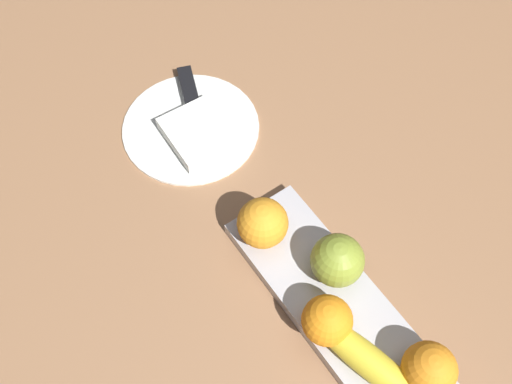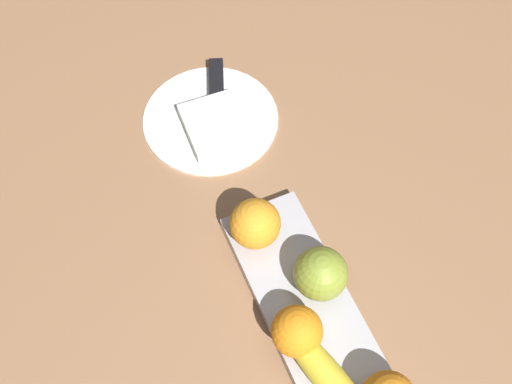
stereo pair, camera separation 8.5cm
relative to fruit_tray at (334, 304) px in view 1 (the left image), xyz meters
name	(u,v)px [view 1 (the left image)]	position (x,y,z in m)	size (l,w,h in m)	color
ground_plane	(355,320)	(0.03, 0.01, -0.01)	(2.40, 2.40, 0.00)	#956948
fruit_tray	(334,304)	(0.00, 0.00, 0.00)	(0.36, 0.12, 0.02)	#B2B0B6
apple	(337,260)	(-0.03, 0.03, 0.05)	(0.07, 0.07, 0.07)	olive
banana	(368,361)	(0.09, -0.02, 0.03)	(0.19, 0.04, 0.04)	yellow
orange_near_apple	(263,223)	(-0.14, -0.02, 0.05)	(0.07, 0.07, 0.07)	orange
orange_near_banana	(327,320)	(0.02, -0.04, 0.04)	(0.07, 0.07, 0.07)	orange
orange_center	(429,369)	(0.14, 0.03, 0.04)	(0.07, 0.07, 0.07)	orange
dinner_plate	(191,127)	(-0.37, 0.00, -0.01)	(0.22, 0.22, 0.01)	white
folded_napkin	(199,132)	(-0.34, 0.00, 0.01)	(0.11, 0.10, 0.02)	white
knife	(191,96)	(-0.42, 0.03, 0.00)	(0.18, 0.08, 0.01)	silver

